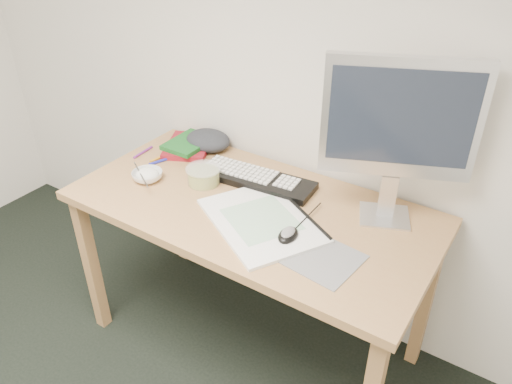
# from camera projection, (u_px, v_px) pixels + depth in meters

# --- Properties ---
(desk) EXTENTS (1.40, 0.70, 0.75)m
(desk) POSITION_uv_depth(u_px,v_px,m) (251.00, 222.00, 1.94)
(desk) COLOR #A97E4D
(desk) RESTS_ON ground
(mousepad) EXTENTS (0.26, 0.24, 0.00)m
(mousepad) POSITION_uv_depth(u_px,v_px,m) (321.00, 258.00, 1.63)
(mousepad) COLOR gray
(mousepad) RESTS_ON desk
(sketchpad) EXTENTS (0.55, 0.50, 0.01)m
(sketchpad) POSITION_uv_depth(u_px,v_px,m) (261.00, 220.00, 1.80)
(sketchpad) COLOR white
(sketchpad) RESTS_ON desk
(keyboard) EXTENTS (0.50, 0.19, 0.03)m
(keyboard) POSITION_uv_depth(u_px,v_px,m) (256.00, 179.00, 2.03)
(keyboard) COLOR black
(keyboard) RESTS_ON desk
(monitor) EXTENTS (0.49, 0.23, 0.60)m
(monitor) POSITION_uv_depth(u_px,v_px,m) (400.00, 124.00, 1.63)
(monitor) COLOR silver
(monitor) RESTS_ON desk
(mouse) EXTENTS (0.07, 0.10, 0.03)m
(mouse) POSITION_uv_depth(u_px,v_px,m) (288.00, 233.00, 1.70)
(mouse) COLOR black
(mouse) RESTS_ON sketchpad
(rice_bowl) EXTENTS (0.15, 0.15, 0.04)m
(rice_bowl) POSITION_uv_depth(u_px,v_px,m) (147.00, 176.00, 2.04)
(rice_bowl) COLOR white
(rice_bowl) RESTS_ON desk
(chopsticks) EXTENTS (0.19, 0.13, 0.02)m
(chopsticks) POSITION_uv_depth(u_px,v_px,m) (141.00, 175.00, 2.01)
(chopsticks) COLOR silver
(chopsticks) RESTS_ON rice_bowl
(fruit_tub) EXTENTS (0.18, 0.18, 0.07)m
(fruit_tub) POSITION_uv_depth(u_px,v_px,m) (204.00, 176.00, 2.02)
(fruit_tub) COLOR #CFD24A
(fruit_tub) RESTS_ON desk
(book_red) EXTENTS (0.28, 0.31, 0.03)m
(book_red) POSITION_uv_depth(u_px,v_px,m) (189.00, 146.00, 2.29)
(book_red) COLOR maroon
(book_red) RESTS_ON desk
(book_green) EXTENTS (0.16, 0.22, 0.02)m
(book_green) POSITION_uv_depth(u_px,v_px,m) (189.00, 143.00, 2.26)
(book_green) COLOR #165B20
(book_green) RESTS_ON book_red
(cloth_lump) EXTENTS (0.20, 0.17, 0.07)m
(cloth_lump) POSITION_uv_depth(u_px,v_px,m) (208.00, 141.00, 2.28)
(cloth_lump) COLOR #2A2D32
(cloth_lump) RESTS_ON desk
(pencil_pink) EXTENTS (0.18, 0.07, 0.01)m
(pencil_pink) POSITION_uv_depth(u_px,v_px,m) (266.00, 197.00, 1.94)
(pencil_pink) COLOR pink
(pencil_pink) RESTS_ON desk
(pencil_tan) EXTENTS (0.15, 0.12, 0.01)m
(pencil_tan) POSITION_uv_depth(u_px,v_px,m) (265.00, 196.00, 1.94)
(pencil_tan) COLOR tan
(pencil_tan) RESTS_ON desk
(pencil_black) EXTENTS (0.19, 0.05, 0.01)m
(pencil_black) POSITION_uv_depth(u_px,v_px,m) (281.00, 197.00, 1.94)
(pencil_black) COLOR black
(pencil_black) RESTS_ON desk
(marker_blue) EXTENTS (0.06, 0.13, 0.01)m
(marker_blue) POSITION_uv_depth(u_px,v_px,m) (163.00, 160.00, 2.18)
(marker_blue) COLOR #1F23AA
(marker_blue) RESTS_ON desk
(marker_orange) EXTENTS (0.03, 0.13, 0.01)m
(marker_orange) POSITION_uv_depth(u_px,v_px,m) (162.00, 156.00, 2.21)
(marker_orange) COLOR orange
(marker_orange) RESTS_ON desk
(marker_purple) EXTENTS (0.02, 0.12, 0.01)m
(marker_purple) POSITION_uv_depth(u_px,v_px,m) (143.00, 152.00, 2.25)
(marker_purple) COLOR #69227D
(marker_purple) RESTS_ON desk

